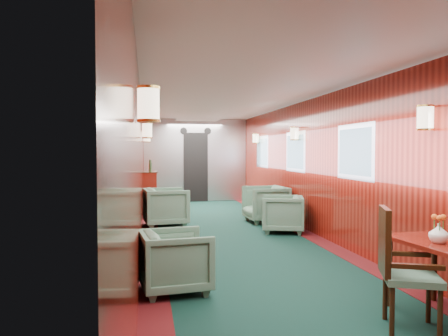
# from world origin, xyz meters

# --- Properties ---
(room) EXTENTS (12.00, 12.10, 2.40)m
(room) POSITION_xyz_m (0.00, 0.00, 1.63)
(room) COLOR #0C2D24
(room) RESTS_ON ground
(bulkhead) EXTENTS (2.98, 0.17, 2.39)m
(bulkhead) POSITION_xyz_m (0.00, 5.91, 1.18)
(bulkhead) COLOR #B7B9BF
(bulkhead) RESTS_ON ground
(windows_right) EXTENTS (0.02, 8.60, 0.80)m
(windows_right) POSITION_xyz_m (1.49, 0.25, 1.45)
(windows_right) COLOR #ABAEB2
(windows_right) RESTS_ON ground
(wall_sconces) EXTENTS (2.97, 7.97, 0.25)m
(wall_sconces) POSITION_xyz_m (0.00, 0.57, 1.79)
(wall_sconces) COLOR #FFEEC6
(wall_sconces) RESTS_ON ground
(dining_table) EXTENTS (0.71, 0.96, 0.68)m
(dining_table) POSITION_xyz_m (1.12, -3.39, 0.57)
(dining_table) COLOR maroon
(dining_table) RESTS_ON ground
(side_chair) EXTENTS (0.57, 0.58, 1.00)m
(side_chair) POSITION_xyz_m (0.62, -3.51, 0.54)
(side_chair) COLOR #204C3B
(side_chair) RESTS_ON ground
(credenza) EXTENTS (0.34, 1.09, 1.25)m
(credenza) POSITION_xyz_m (-1.34, 4.00, 0.50)
(credenza) COLOR maroon
(credenza) RESTS_ON ground
(flower_vase) EXTENTS (0.19, 0.19, 0.17)m
(flower_vase) POSITION_xyz_m (1.03, -3.45, 0.76)
(flower_vase) COLOR white
(flower_vase) RESTS_ON dining_table
(armchair_left_near) EXTENTS (0.78, 0.77, 0.64)m
(armchair_left_near) POSITION_xyz_m (-1.13, -2.24, 0.32)
(armchair_left_near) COLOR #204C3B
(armchair_left_near) RESTS_ON ground
(armchair_left_far) EXTENTS (0.91, 0.89, 0.75)m
(armchair_left_far) POSITION_xyz_m (-1.04, 1.78, 0.38)
(armchair_left_far) COLOR #204C3B
(armchair_left_far) RESTS_ON ground
(armchair_right_near) EXTENTS (0.91, 0.90, 0.67)m
(armchair_right_near) POSITION_xyz_m (0.99, 0.76, 0.33)
(armchair_right_near) COLOR #204C3B
(armchair_right_near) RESTS_ON ground
(armchair_right_far) EXTENTS (0.88, 0.86, 0.75)m
(armchair_right_far) POSITION_xyz_m (1.00, 1.91, 0.38)
(armchair_right_far) COLOR #204C3B
(armchair_right_far) RESTS_ON ground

